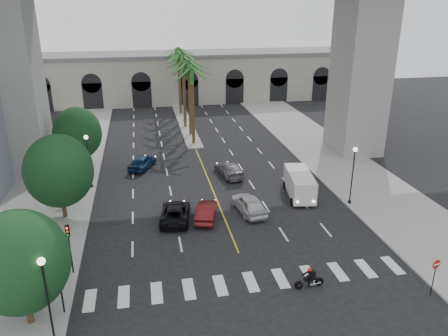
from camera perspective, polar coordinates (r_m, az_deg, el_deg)
The scene contains 29 objects.
ground at distance 30.23m, azimuth 2.80°, elevation -13.00°, with size 140.00×140.00×0.00m, color black.
sidewalk_left at distance 43.69m, azimuth -21.68°, elevation -3.27°, with size 8.00×100.00×0.15m, color gray.
sidewalk_right at distance 47.71m, azimuth 16.26°, elevation -0.58°, with size 8.00×100.00×0.15m, color gray.
median at distance 64.85m, azimuth -5.07°, elevation 5.82°, with size 2.00×24.00×0.20m, color gray.
pier_building at distance 80.58m, azimuth -6.47°, elevation 11.76°, with size 71.00×10.50×8.50m.
palm_a at distance 53.28m, azimuth -4.21°, elevation 12.45°, with size 3.20×3.20×10.30m.
palm_b at distance 57.19m, azimuth -4.61°, elevation 13.30°, with size 3.20×3.20×10.60m.
palm_c at distance 61.16m, azimuth -5.32°, elevation 13.33°, with size 3.20×3.20×10.10m.
palm_d at distance 65.06m, azimuth -5.40°, elevation 14.43°, with size 3.20×3.20×10.90m.
palm_e at distance 69.05m, azimuth -5.94°, elevation 14.39°, with size 3.20×3.20×10.40m.
palm_f at distance 73.01m, azimuth -6.01°, elevation 14.96°, with size 3.20×3.20×10.70m.
street_tree_near at distance 25.84m, azimuth -25.12°, elevation -11.07°, with size 5.20×5.20×6.89m.
street_tree_mid at distance 37.24m, azimuth -20.77°, elevation -0.37°, with size 5.44×5.44×7.21m.
street_tree_far at distance 48.62m, azimuth -18.60°, elevation 4.33°, with size 5.04×5.04×6.68m.
lamp_post_left_near at distance 24.24m, azimuth -22.13°, elevation -15.07°, with size 0.40×0.40×5.35m.
lamp_post_left_far at distance 42.92m, azimuth -17.31°, elevation 1.39°, with size 0.40×0.40×5.35m.
lamp_post_right at distance 39.24m, azimuth 16.49°, elevation -0.34°, with size 0.40×0.40×5.35m.
traffic_signal_near at distance 26.64m, azimuth -20.75°, elevation -13.21°, with size 0.25×0.18×3.65m.
traffic_signal_far at distance 30.01m, azimuth -19.59°, elevation -8.99°, with size 0.25×0.18×3.65m.
motorcycle_rider at distance 28.67m, azimuth 11.20°, elevation -13.97°, with size 1.98×0.53×1.43m.
car_a at distance 37.25m, azimuth 3.29°, elevation -4.69°, with size 1.87×4.65×1.58m, color silver.
car_b at distance 36.17m, azimuth -2.35°, elevation -5.64°, with size 1.49×4.27×1.41m, color #571113.
car_c at distance 36.17m, azimuth -6.37°, elevation -5.81°, with size 2.26×4.89×1.36m, color black.
car_d at distance 44.98m, azimuth 0.69°, elevation -0.15°, with size 1.98×4.87×1.41m, color slate.
car_e at distance 47.72m, azimuth -10.64°, elevation 0.79°, with size 1.77×4.40×1.50m, color #10294D.
cargo_van at distance 40.48m, azimuth 9.85°, elevation -2.05°, with size 2.84×5.66×2.31m.
pedestrian_a at distance 35.46m, azimuth -23.00°, elevation -7.36°, with size 0.67×0.44×1.83m, color black.
pedestrian_b at distance 31.59m, azimuth -22.33°, elevation -11.07°, with size 0.78×0.61×1.61m, color black.
do_not_enter_sign at distance 29.67m, azimuth 25.88°, elevation -11.87°, with size 0.61×0.17×2.52m.
Camera 1 is at (-6.12, -24.36, 16.83)m, focal length 35.00 mm.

